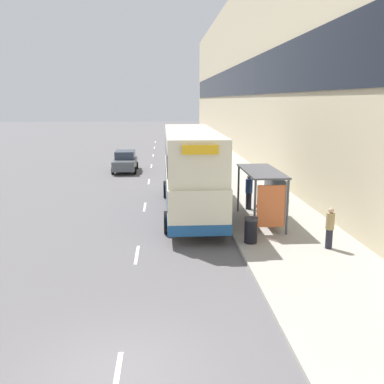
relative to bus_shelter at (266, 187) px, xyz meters
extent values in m
plane|color=#5B595B|center=(-5.77, -10.65, -1.88)|extent=(220.00, 220.00, 0.00)
cube|color=#A39E93|center=(0.73, 27.85, -1.81)|extent=(5.00, 93.00, 0.14)
cube|color=#C6B793|center=(4.73, 27.85, 6.81)|extent=(3.00, 93.00, 17.37)
cube|color=black|center=(3.19, 27.85, 5.94)|extent=(0.12, 89.28, 3.13)
cube|color=silver|center=(-5.77, -10.84, -1.87)|extent=(0.12, 2.00, 0.01)
cube|color=silver|center=(-5.77, -3.35, -1.87)|extent=(0.12, 2.00, 0.01)
cube|color=silver|center=(-5.77, 4.13, -1.87)|extent=(0.12, 2.00, 0.01)
cube|color=silver|center=(-5.77, 11.62, -1.87)|extent=(0.12, 2.00, 0.01)
cube|color=silver|center=(-5.77, 19.10, -1.87)|extent=(0.12, 2.00, 0.01)
cube|color=silver|center=(-5.77, 26.58, -1.87)|extent=(0.12, 2.00, 0.01)
cube|color=silver|center=(-5.77, 34.07, -1.87)|extent=(0.12, 2.00, 0.01)
cube|color=silver|center=(-5.77, 41.55, -1.87)|extent=(0.12, 2.00, 0.01)
cube|color=#4C4C51|center=(-0.17, 0.35, 0.70)|extent=(1.60, 4.20, 0.08)
cylinder|color=#4C4C51|center=(-0.87, -1.65, -0.54)|extent=(0.10, 0.10, 2.40)
cylinder|color=#4C4C51|center=(-0.87, 2.35, -0.54)|extent=(0.10, 0.10, 2.40)
cylinder|color=#4C4C51|center=(0.53, -1.65, -0.54)|extent=(0.10, 0.10, 2.40)
cylinder|color=#4C4C51|center=(0.53, 2.35, -0.54)|extent=(0.10, 0.10, 2.40)
cube|color=#99A8B2|center=(0.50, 0.35, -0.42)|extent=(0.04, 3.68, 1.92)
cube|color=#D86633|center=(-0.17, -1.59, -0.49)|extent=(1.19, 0.10, 1.82)
cube|color=maroon|center=(0.07, 0.35, -1.29)|extent=(0.36, 2.80, 0.08)
cube|color=beige|center=(-3.30, 2.77, -0.45)|extent=(2.55, 11.07, 1.85)
cube|color=beige|center=(-3.30, 2.77, 1.45)|extent=(2.50, 10.74, 1.95)
cube|color=#1E518C|center=(-3.30, 2.77, -1.15)|extent=(2.58, 11.13, 0.45)
cube|color=#2D3847|center=(-3.30, 2.77, -0.08)|extent=(2.58, 10.41, 0.81)
cube|color=#2D3847|center=(-3.30, 2.77, 1.35)|extent=(2.55, 10.41, 0.94)
cube|color=yellow|center=(-3.30, -2.75, 2.07)|extent=(1.40, 0.08, 0.36)
cylinder|color=black|center=(-4.57, 6.53, -1.38)|extent=(0.30, 1.00, 1.00)
cylinder|color=black|center=(-2.02, 6.53, -1.38)|extent=(0.30, 1.00, 1.00)
cylinder|color=black|center=(-4.57, -0.66, -1.38)|extent=(0.30, 1.00, 1.00)
cylinder|color=black|center=(-2.02, -0.66, -1.38)|extent=(0.30, 1.00, 1.00)
cube|color=#4C5156|center=(-7.85, 16.28, -1.19)|extent=(1.75, 4.32, 0.77)
cube|color=#2D3847|center=(-7.85, 16.50, -0.50)|extent=(1.54, 2.07, 0.63)
cylinder|color=black|center=(-6.97, 14.94, -1.58)|extent=(0.20, 0.60, 0.60)
cylinder|color=black|center=(-8.72, 14.94, -1.58)|extent=(0.20, 0.60, 0.60)
cylinder|color=black|center=(-6.97, 17.62, -1.58)|extent=(0.20, 0.60, 0.60)
cylinder|color=black|center=(-8.72, 17.62, -1.58)|extent=(0.20, 0.60, 0.60)
cylinder|color=#23232D|center=(1.77, 5.08, -1.35)|extent=(0.26, 0.26, 0.77)
cylinder|color=#997F51|center=(1.77, 5.08, -0.65)|extent=(0.32, 0.32, 0.64)
sphere|color=tan|center=(1.77, 5.08, -0.22)|extent=(0.21, 0.21, 0.21)
cylinder|color=#23232D|center=(-0.24, 2.76, -1.29)|extent=(0.30, 0.30, 0.88)
cylinder|color=navy|center=(-0.24, 2.76, -0.48)|extent=(0.37, 0.37, 0.74)
sphere|color=tan|center=(-0.24, 2.76, 0.00)|extent=(0.24, 0.24, 0.24)
cylinder|color=#23232D|center=(1.09, 3.07, -1.33)|extent=(0.28, 0.28, 0.81)
cylinder|color=navy|center=(1.09, 3.07, -0.59)|extent=(0.34, 0.34, 0.67)
sphere|color=tan|center=(1.09, 3.07, -0.14)|extent=(0.22, 0.22, 0.22)
cylinder|color=#23232D|center=(1.68, -3.50, -1.35)|extent=(0.26, 0.26, 0.78)
cylinder|color=#997F51|center=(1.68, -3.50, -0.64)|extent=(0.32, 0.32, 0.65)
sphere|color=tan|center=(1.68, -3.50, -0.21)|extent=(0.21, 0.21, 0.21)
cylinder|color=black|center=(-1.22, -2.62, -1.26)|extent=(0.52, 0.52, 0.95)
cylinder|color=#2D2D33|center=(-1.22, -2.62, -0.74)|extent=(0.55, 0.55, 0.10)
camera|label=1|loc=(-4.72, -18.94, 3.94)|focal=40.00mm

